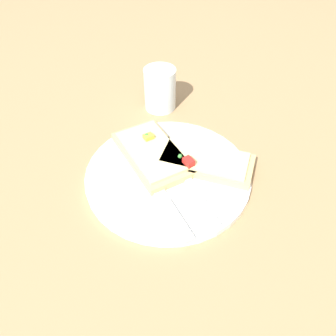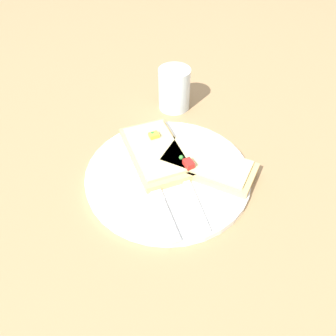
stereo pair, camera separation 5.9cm
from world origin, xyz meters
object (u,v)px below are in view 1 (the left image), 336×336
fork (184,173)px  plate (168,174)px  pizza_slice_main (152,153)px  knife (163,198)px  pizza_slice_corner (205,161)px  drinking_glass (160,89)px

fork → plate: bearing=55.2°
pizza_slice_main → knife: bearing=162.2°
pizza_slice_corner → fork: bearing=-128.7°
pizza_slice_corner → drinking_glass: bearing=130.9°
plate → drinking_glass: bearing=30.5°
fork → knife: size_ratio=0.99×
knife → pizza_slice_main: pizza_slice_main is taller
fork → knife: bearing=124.9°
fork → pizza_slice_corner: 0.05m
plate → pizza_slice_corner: bearing=-48.2°
pizza_slice_main → pizza_slice_corner: size_ratio=1.07×
plate → drinking_glass: drinking_glass is taller
fork → pizza_slice_corner: size_ratio=0.99×
plate → pizza_slice_corner: 0.07m
knife → fork: bearing=-58.7°
plate → drinking_glass: (0.19, 0.11, 0.04)m
drinking_glass → pizza_slice_corner: bearing=-131.4°
fork → knife: 0.07m
drinking_glass → plate: bearing=-149.5°
pizza_slice_main → pizza_slice_corner: (0.02, -0.10, 0.00)m
fork → drinking_glass: drinking_glass is taller
fork → knife: (-0.07, 0.01, 0.00)m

